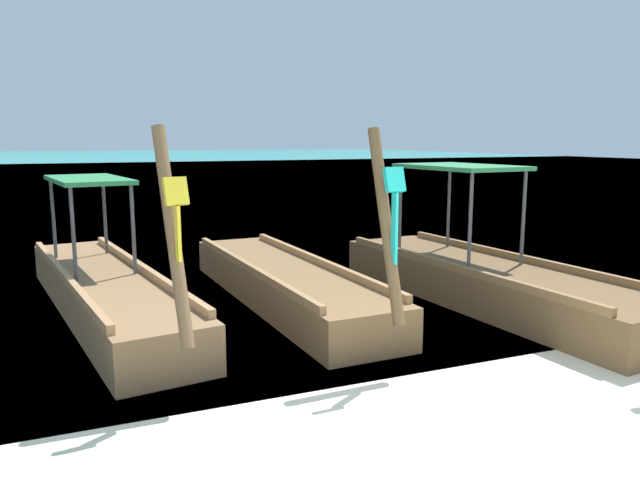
# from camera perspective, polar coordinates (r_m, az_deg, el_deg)

# --- Properties ---
(ground) EXTENTS (120.00, 120.00, 0.00)m
(ground) POSITION_cam_1_polar(r_m,az_deg,el_deg) (5.10, 16.12, -18.01)
(ground) COLOR beige
(sea_water) EXTENTS (120.00, 120.00, 0.00)m
(sea_water) POSITION_cam_1_polar(r_m,az_deg,el_deg) (65.06, -20.38, 6.86)
(sea_water) COLOR teal
(sea_water) RESTS_ON ground
(longtail_boat_yellow_ribbon) EXTENTS (1.89, 6.32, 2.45)m
(longtail_boat_yellow_ribbon) POSITION_cam_1_polar(r_m,az_deg,el_deg) (8.63, -19.49, -4.40)
(longtail_boat_yellow_ribbon) COLOR olive
(longtail_boat_yellow_ribbon) RESTS_ON ground
(longtail_boat_turquoise_ribbon) EXTENTS (1.35, 5.78, 2.44)m
(longtail_boat_turquoise_ribbon) POSITION_cam_1_polar(r_m,az_deg,el_deg) (8.74, -3.32, -4.08)
(longtail_boat_turquoise_ribbon) COLOR brown
(longtail_boat_turquoise_ribbon) RESTS_ON ground
(longtail_boat_orange_ribbon) EXTENTS (1.81, 6.19, 2.54)m
(longtail_boat_orange_ribbon) POSITION_cam_1_polar(r_m,az_deg,el_deg) (9.00, 15.46, -3.60)
(longtail_boat_orange_ribbon) COLOR brown
(longtail_boat_orange_ribbon) RESTS_ON ground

